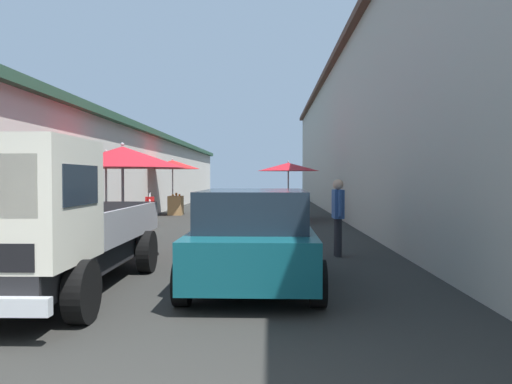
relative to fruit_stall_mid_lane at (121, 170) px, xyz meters
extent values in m
plane|color=#282826|center=(6.36, -1.75, -1.79)|extent=(90.00, 90.00, 0.00)
cube|color=beige|center=(8.61, 5.69, -0.07)|extent=(49.50, 7.00, 3.45)
cube|color=#284C38|center=(8.61, 5.69, 1.78)|extent=(49.80, 7.50, 0.24)
cube|color=#A39E93|center=(8.61, -9.18, 1.44)|extent=(49.50, 7.00, 6.47)
cube|color=#4C3328|center=(8.61, -9.18, 4.80)|extent=(49.80, 7.50, 0.24)
cylinder|color=#9E9EA3|center=(0.02, -0.03, -0.67)|extent=(0.06, 0.06, 2.25)
cone|color=red|center=(0.02, -0.03, 0.25)|extent=(2.47, 2.47, 0.42)
sphere|color=#9E9EA3|center=(0.02, -0.03, 0.50)|extent=(0.07, 0.07, 0.07)
cube|color=#9E7547|center=(-0.13, 0.19, -1.41)|extent=(0.90, 0.65, 0.76)
sphere|color=orange|center=(-0.34, 0.13, -0.98)|extent=(0.09, 0.09, 0.09)
sphere|color=orange|center=(0.06, 0.40, -0.93)|extent=(0.09, 0.09, 0.09)
sphere|color=orange|center=(-0.07, 0.06, -0.98)|extent=(0.09, 0.09, 0.09)
sphere|color=orange|center=(-0.33, 0.38, -0.98)|extent=(0.09, 0.09, 0.09)
sphere|color=orange|center=(0.03, 0.20, -0.98)|extent=(0.09, 0.09, 0.09)
cylinder|color=#9E9EA3|center=(2.95, 1.25, -0.66)|extent=(0.06, 0.06, 2.27)
cone|color=red|center=(2.95, 1.25, 0.32)|extent=(2.14, 2.14, 0.31)
sphere|color=#9E9EA3|center=(2.95, 1.25, 0.52)|extent=(0.07, 0.07, 0.07)
cube|color=brown|center=(3.07, 1.48, -1.39)|extent=(0.73, 0.62, 0.80)
sphere|color=orange|center=(3.20, 1.52, -0.89)|extent=(0.09, 0.09, 0.09)
sphere|color=orange|center=(3.15, 1.35, -0.95)|extent=(0.09, 0.09, 0.09)
sphere|color=orange|center=(2.92, 1.66, -0.95)|extent=(0.09, 0.09, 0.09)
sphere|color=orange|center=(3.18, 1.49, -0.95)|extent=(0.09, 0.09, 0.09)
sphere|color=orange|center=(2.88, 1.67, -0.95)|extent=(0.09, 0.09, 0.09)
sphere|color=orange|center=(3.01, 1.51, -0.95)|extent=(0.09, 0.09, 0.09)
cylinder|color=#9E9EA3|center=(9.89, -3.63, -0.68)|extent=(0.06, 0.06, 2.21)
cone|color=red|center=(9.89, -3.63, 0.26)|extent=(2.40, 2.40, 0.32)
sphere|color=#9E9EA3|center=(9.89, -3.63, 0.46)|extent=(0.07, 0.07, 0.07)
cube|color=brown|center=(10.08, -3.80, -1.43)|extent=(0.99, 0.70, 0.72)
sphere|color=orange|center=(10.03, -3.73, -1.02)|extent=(0.09, 0.09, 0.09)
sphere|color=orange|center=(10.23, -3.64, -1.02)|extent=(0.09, 0.09, 0.09)
sphere|color=orange|center=(9.91, -3.94, -0.97)|extent=(0.09, 0.09, 0.09)
sphere|color=orange|center=(9.76, -4.02, -1.02)|extent=(0.09, 0.09, 0.09)
cylinder|color=#9E9EA3|center=(11.92, 1.28, -0.60)|extent=(0.06, 0.06, 2.38)
cone|color=red|center=(11.92, 1.28, 0.41)|extent=(2.35, 2.35, 0.37)
sphere|color=#9E9EA3|center=(11.92, 1.28, 0.63)|extent=(0.07, 0.07, 0.07)
cube|color=#9E7547|center=(12.15, 1.19, -1.38)|extent=(0.74, 0.58, 0.83)
sphere|color=orange|center=(11.92, 1.27, -0.91)|extent=(0.09, 0.09, 0.09)
sphere|color=orange|center=(12.24, 1.18, -0.86)|extent=(0.09, 0.09, 0.09)
sphere|color=orange|center=(12.08, 1.01, -0.91)|extent=(0.09, 0.09, 0.09)
sphere|color=orange|center=(12.39, 1.21, -0.91)|extent=(0.09, 0.09, 0.09)
cube|color=#0F4C56|center=(-2.14, -2.68, -1.22)|extent=(3.91, 1.75, 0.64)
cube|color=#19232D|center=(-2.29, -2.68, -0.62)|extent=(2.35, 1.53, 0.56)
cube|color=black|center=(-0.23, -2.70, -1.44)|extent=(0.11, 1.65, 0.20)
cube|color=silver|center=(-0.21, -2.11, -1.16)|extent=(0.06, 0.24, 0.14)
cube|color=silver|center=(-0.22, -3.28, -1.16)|extent=(0.06, 0.24, 0.14)
cylinder|color=black|center=(-0.81, -1.83, -1.49)|extent=(0.60, 0.21, 0.60)
cylinder|color=black|center=(-0.82, -3.55, -1.49)|extent=(0.60, 0.21, 0.60)
cylinder|color=black|center=(-3.46, -1.81, -1.49)|extent=(0.60, 0.21, 0.60)
cylinder|color=black|center=(-3.48, -3.53, -1.49)|extent=(0.60, 0.21, 0.60)
cube|color=black|center=(-2.65, 0.06, -1.29)|extent=(4.81, 1.50, 0.36)
cube|color=beige|center=(-4.28, 0.05, -0.41)|extent=(1.55, 1.76, 1.40)
cube|color=#19232D|center=(-4.28, 0.05, -0.24)|extent=(1.06, 1.78, 0.45)
cube|color=gray|center=(-1.83, -0.76, -0.86)|extent=(3.16, 0.08, 0.50)
cube|color=gray|center=(-1.84, 0.89, -0.86)|extent=(3.16, 0.08, 0.50)
cube|color=gray|center=(-0.28, 0.08, -0.86)|extent=(0.07, 1.65, 0.50)
cylinder|color=black|center=(-4.28, -0.82, -1.43)|extent=(0.72, 0.22, 0.72)
cylinder|color=black|center=(-1.21, -0.81, -1.43)|extent=(0.72, 0.22, 0.72)
cylinder|color=black|center=(-1.22, 0.94, -1.43)|extent=(0.72, 0.22, 0.72)
cylinder|color=#232328|center=(0.62, -4.34, -1.39)|extent=(0.14, 0.14, 0.79)
cylinder|color=#232328|center=(0.78, -4.34, -1.39)|extent=(0.14, 0.14, 0.79)
cube|color=#33518C|center=(0.70, -4.34, -0.70)|extent=(0.47, 0.21, 0.59)
sphere|color=tan|center=(0.70, -4.34, -0.30)|extent=(0.22, 0.22, 0.22)
cylinder|color=#33518C|center=(0.42, -4.34, -0.67)|extent=(0.08, 0.08, 0.53)
cylinder|color=#33518C|center=(0.98, -4.33, -0.67)|extent=(0.08, 0.08, 0.53)
cylinder|color=black|center=(8.20, 1.38, -1.57)|extent=(0.45, 0.18, 0.44)
cylinder|color=black|center=(6.98, 1.12, -1.57)|extent=(0.45, 0.20, 0.44)
cube|color=red|center=(7.54, 1.24, -1.52)|extent=(0.94, 0.47, 0.08)
ellipsoid|color=black|center=(7.24, 1.17, -1.15)|extent=(0.60, 0.37, 0.20)
cube|color=red|center=(8.15, 1.37, -1.12)|extent=(0.21, 0.34, 0.56)
cylinder|color=silver|center=(8.08, 1.36, -1.02)|extent=(0.28, 0.12, 0.68)
cylinder|color=black|center=(8.00, 1.34, -0.67)|extent=(0.54, 0.15, 0.04)
cylinder|color=red|center=(7.36, -0.52, -1.37)|extent=(0.30, 0.30, 0.03)
cylinder|color=red|center=(7.47, -0.52, -1.58)|extent=(0.04, 0.04, 0.42)
cylinder|color=red|center=(7.36, -0.41, -1.58)|extent=(0.04, 0.04, 0.42)
cylinder|color=red|center=(7.24, -0.52, -1.58)|extent=(0.04, 0.04, 0.42)
cylinder|color=red|center=(7.36, -0.63, -1.58)|extent=(0.04, 0.04, 0.42)
camera|label=1|loc=(-9.87, -2.93, -0.15)|focal=35.66mm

